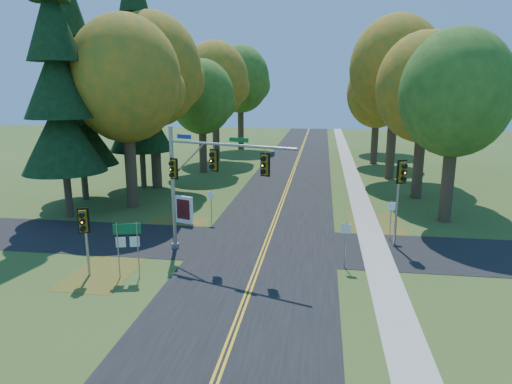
# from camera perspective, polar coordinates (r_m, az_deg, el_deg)

# --- Properties ---
(ground) EXTENTS (160.00, 160.00, 0.00)m
(ground) POSITION_cam_1_polar(r_m,az_deg,el_deg) (24.78, 0.65, -8.23)
(ground) COLOR #37501C
(ground) RESTS_ON ground
(road_main) EXTENTS (8.00, 160.00, 0.02)m
(road_main) POSITION_cam_1_polar(r_m,az_deg,el_deg) (24.78, 0.65, -8.21)
(road_main) COLOR black
(road_main) RESTS_ON ground
(road_cross) EXTENTS (60.00, 6.00, 0.02)m
(road_cross) POSITION_cam_1_polar(r_m,az_deg,el_deg) (26.64, 1.23, -6.68)
(road_cross) COLOR black
(road_cross) RESTS_ON ground
(centerline_left) EXTENTS (0.10, 160.00, 0.01)m
(centerline_left) POSITION_cam_1_polar(r_m,az_deg,el_deg) (24.79, 0.42, -8.16)
(centerline_left) COLOR gold
(centerline_left) RESTS_ON road_main
(centerline_right) EXTENTS (0.10, 160.00, 0.01)m
(centerline_right) POSITION_cam_1_polar(r_m,az_deg,el_deg) (24.76, 0.88, -8.19)
(centerline_right) COLOR gold
(centerline_right) RESTS_ON road_main
(sidewalk_east) EXTENTS (1.60, 160.00, 0.06)m
(sidewalk_east) POSITION_cam_1_polar(r_m,az_deg,el_deg) (24.78, 15.18, -8.63)
(sidewalk_east) COLOR #9E998E
(sidewalk_east) RESTS_ON ground
(leaf_patch_w_near) EXTENTS (4.00, 6.00, 0.00)m
(leaf_patch_w_near) POSITION_cam_1_polar(r_m,az_deg,el_deg) (29.92, -10.77, -4.69)
(leaf_patch_w_near) COLOR brown
(leaf_patch_w_near) RESTS_ON ground
(leaf_patch_e) EXTENTS (3.50, 8.00, 0.00)m
(leaf_patch_e) POSITION_cam_1_polar(r_m,az_deg,el_deg) (30.49, 15.02, -4.58)
(leaf_patch_e) COLOR brown
(leaf_patch_e) RESTS_ON ground
(leaf_patch_w_far) EXTENTS (3.00, 5.00, 0.00)m
(leaf_patch_w_far) POSITION_cam_1_polar(r_m,az_deg,el_deg) (24.25, -18.47, -9.41)
(leaf_patch_w_far) COLOR brown
(leaf_patch_w_far) RESTS_ON ground
(tree_w_a) EXTENTS (8.00, 8.00, 14.15)m
(tree_w_a) POSITION_cam_1_polar(r_m,az_deg,el_deg) (35.28, -15.84, 13.33)
(tree_w_a) COLOR #38281C
(tree_w_a) RESTS_ON ground
(tree_e_a) EXTENTS (7.20, 7.20, 12.73)m
(tree_e_a) POSITION_cam_1_polar(r_m,az_deg,el_deg) (32.80, 23.81, 11.13)
(tree_e_a) COLOR #38281C
(tree_e_a) RESTS_ON ground
(tree_w_b) EXTENTS (8.60, 8.60, 15.38)m
(tree_w_b) POSITION_cam_1_polar(r_m,az_deg,el_deg) (41.92, -12.76, 14.56)
(tree_w_b) COLOR #38281C
(tree_w_b) RESTS_ON ground
(tree_e_b) EXTENTS (7.60, 7.60, 13.33)m
(tree_e_b) POSITION_cam_1_polar(r_m,az_deg,el_deg) (39.29, 20.39, 12.07)
(tree_e_b) COLOR #38281C
(tree_e_b) RESTS_ON ground
(tree_w_c) EXTENTS (6.80, 6.80, 11.91)m
(tree_w_c) POSITION_cam_1_polar(r_m,az_deg,el_deg) (49.04, -6.71, 11.66)
(tree_w_c) COLOR #38281C
(tree_w_c) RESTS_ON ground
(tree_e_c) EXTENTS (8.80, 8.80, 15.79)m
(tree_e_c) POSITION_cam_1_polar(r_m,az_deg,el_deg) (47.13, 17.19, 14.45)
(tree_e_c) COLOR #38281C
(tree_e_c) RESTS_ON ground
(tree_w_d) EXTENTS (8.20, 8.20, 14.56)m
(tree_w_d) POSITION_cam_1_polar(r_m,az_deg,el_deg) (57.63, -5.06, 13.70)
(tree_w_d) COLOR #38281C
(tree_w_d) RESTS_ON ground
(tree_e_d) EXTENTS (7.00, 7.00, 12.32)m
(tree_e_d) POSITION_cam_1_polar(r_m,az_deg,el_deg) (56.13, 14.98, 11.77)
(tree_e_d) COLOR #38281C
(tree_e_d) RESTS_ON ground
(tree_w_e) EXTENTS (8.40, 8.40, 14.97)m
(tree_w_e) POSITION_cam_1_polar(r_m,az_deg,el_deg) (68.07, -1.88, 13.86)
(tree_w_e) COLOR #38281C
(tree_w_e) RESTS_ON ground
(tree_e_e) EXTENTS (7.80, 7.80, 13.74)m
(tree_e_e) POSITION_cam_1_polar(r_m,az_deg,el_deg) (66.90, 15.05, 12.70)
(tree_e_e) COLOR #38281C
(tree_e_e) RESTS_ON ground
(pine_a) EXTENTS (5.60, 5.60, 19.48)m
(pine_a) POSITION_cam_1_polar(r_m,az_deg,el_deg) (33.83, -23.53, 12.28)
(pine_a) COLOR #38281C
(pine_a) RESTS_ON ground
(pine_b) EXTENTS (5.60, 5.60, 17.31)m
(pine_b) POSITION_cam_1_polar(r_m,az_deg,el_deg) (38.91, -21.43, 10.90)
(pine_b) COLOR #38281C
(pine_b) RESTS_ON ground
(pine_c) EXTENTS (5.60, 5.60, 20.56)m
(pine_c) POSITION_cam_1_polar(r_m,az_deg,el_deg) (42.10, -14.53, 13.54)
(pine_c) COLOR #38281C
(pine_c) RESTS_ON ground
(traffic_mast) EXTENTS (7.21, 2.80, 6.92)m
(traffic_mast) POSITION_cam_1_polar(r_m,az_deg,el_deg) (24.30, -7.02, 2.17)
(traffic_mast) COLOR gray
(traffic_mast) RESTS_ON ground
(east_signal_pole) EXTENTS (0.56, 0.68, 5.08)m
(east_signal_pole) POSITION_cam_1_polar(r_m,az_deg,el_deg) (26.51, 17.63, 1.24)
(east_signal_pole) COLOR gray
(east_signal_pole) RESTS_ON ground
(ped_signal_pole) EXTENTS (0.54, 0.63, 3.46)m
(ped_signal_pole) POSITION_cam_1_polar(r_m,az_deg,el_deg) (23.03, -20.69, -3.99)
(ped_signal_pole) COLOR #96989E
(ped_signal_pole) RESTS_ON ground
(route_sign_cluster) EXTENTS (1.26, 0.36, 2.77)m
(route_sign_cluster) POSITION_cam_1_polar(r_m,az_deg,el_deg) (22.52, -15.76, -5.66)
(route_sign_cluster) COLOR gray
(route_sign_cluster) RESTS_ON ground
(info_kiosk) EXTENTS (1.33, 0.63, 1.87)m
(info_kiosk) POSITION_cam_1_polar(r_m,az_deg,el_deg) (31.02, -8.98, -2.21)
(info_kiosk) COLOR white
(info_kiosk) RESTS_ON ground
(reg_sign_e_north) EXTENTS (0.46, 0.09, 2.41)m
(reg_sign_e_north) POSITION_cam_1_polar(r_m,az_deg,el_deg) (28.28, 16.52, -2.56)
(reg_sign_e_north) COLOR gray
(reg_sign_e_north) RESTS_ON ground
(reg_sign_e_south) EXTENTS (0.46, 0.09, 2.39)m
(reg_sign_e_south) POSITION_cam_1_polar(r_m,az_deg,el_deg) (23.40, 11.13, -5.52)
(reg_sign_e_south) COLOR gray
(reg_sign_e_south) RESTS_ON ground
(reg_sign_w) EXTENTS (0.42, 0.14, 2.22)m
(reg_sign_w) POSITION_cam_1_polar(r_m,az_deg,el_deg) (30.71, -5.63, -1.13)
(reg_sign_w) COLOR gray
(reg_sign_w) RESTS_ON ground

